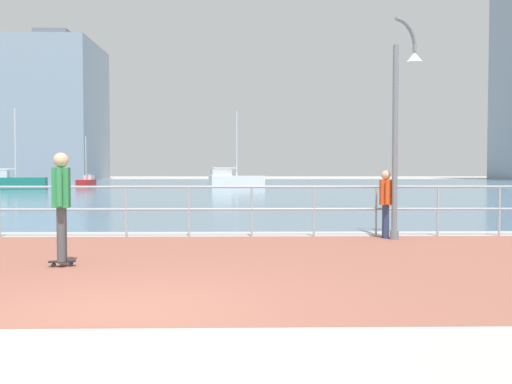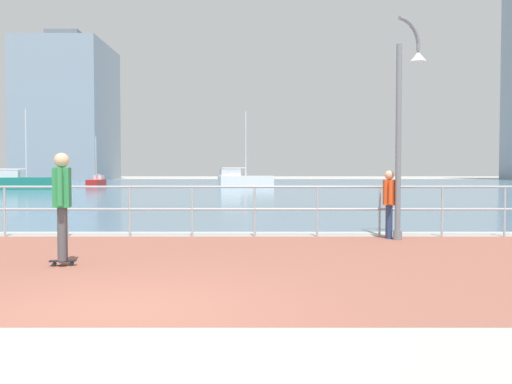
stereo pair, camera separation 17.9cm
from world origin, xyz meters
name	(u,v)px [view 2 (the right image)]	position (x,y,z in m)	size (l,w,h in m)	color
ground	(238,189)	(0.00, 40.00, 0.00)	(220.00, 220.00, 0.00)	#ADAAA5
brick_paving	(165,263)	(0.00, 2.96, 0.00)	(28.00, 7.24, 0.01)	#935647
harbor_water	(241,185)	(0.00, 51.58, 0.00)	(180.00, 88.00, 0.00)	slate
waterfront_railing	(191,202)	(0.00, 6.58, 0.79)	(25.25, 0.06, 1.14)	#9EADB7
lamppost	(404,117)	(4.61, 6.07, 2.62)	(0.75, 0.54, 4.73)	slate
skateboarder	(61,198)	(-1.56, 2.73, 1.05)	(0.41, 0.56, 1.75)	black
bystander	(388,199)	(4.33, 6.23, 0.86)	(0.28, 0.56, 1.48)	navy
sailboat_teal	(243,180)	(0.34, 44.14, 0.65)	(5.09, 2.71, 6.84)	white
sailboat_yellow	(96,183)	(-12.95, 44.16, 0.44)	(1.08, 3.29, 4.59)	#B21E1E
sailboat_ivory	(23,182)	(-16.84, 37.87, 0.61)	(4.72, 2.28, 6.36)	#197266
tower_concrete	(67,112)	(-32.05, 93.40, 12.07)	(14.38, 17.44, 25.80)	#8493A3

